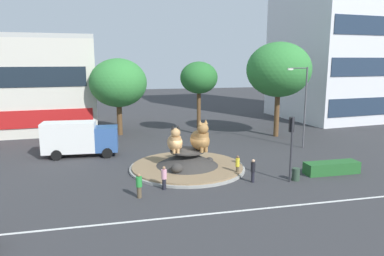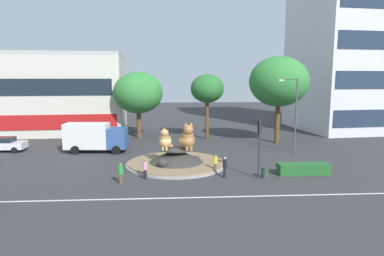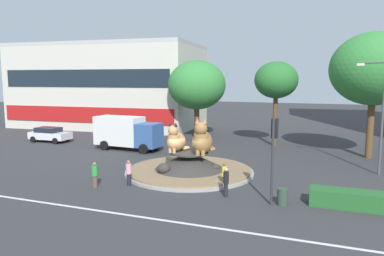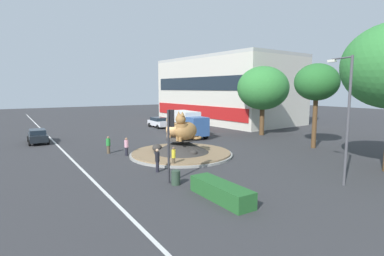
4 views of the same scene
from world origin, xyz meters
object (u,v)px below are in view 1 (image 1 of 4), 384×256
(pedestrian_yellow_shirt, at_px, (238,165))
(office_tower, at_px, (343,12))
(pedestrian_pink_shirt, at_px, (164,177))
(litter_bin, at_px, (296,174))
(cat_statue_tabby, at_px, (200,139))
(delivery_box_truck, at_px, (79,138))
(pedestrian_green_shirt, at_px, (139,185))
(traffic_light_mast, at_px, (291,137))
(second_tree_near_tower, at_px, (279,70))
(third_tree_left, at_px, (118,83))
(pedestrian_black_shirt, at_px, (253,170))
(broadleaf_tree_behind_island, at_px, (199,78))
(streetlight_arm, at_px, (303,102))
(cat_statue_calico, at_px, (175,142))

(pedestrian_yellow_shirt, bearing_deg, office_tower, 165.67)
(office_tower, xyz_separation_m, pedestrian_pink_shirt, (-30.05, -24.75, -14.46))
(pedestrian_pink_shirt, distance_m, litter_bin, 9.51)
(cat_statue_tabby, distance_m, delivery_box_truck, 11.43)
(pedestrian_green_shirt, height_order, delivery_box_truck, delivery_box_truck)
(traffic_light_mast, distance_m, second_tree_near_tower, 16.19)
(pedestrian_pink_shirt, distance_m, delivery_box_truck, 11.84)
(third_tree_left, height_order, pedestrian_black_shirt, third_tree_left)
(second_tree_near_tower, distance_m, pedestrian_green_shirt, 23.52)
(cat_statue_tabby, height_order, litter_bin, cat_statue_tabby)
(second_tree_near_tower, bearing_deg, broadleaf_tree_behind_island, 159.75)
(pedestrian_yellow_shirt, bearing_deg, broadleaf_tree_behind_island, -151.51)
(pedestrian_green_shirt, bearing_deg, office_tower, -39.61)
(pedestrian_green_shirt, bearing_deg, third_tree_left, 12.61)
(office_tower, height_order, delivery_box_truck, office_tower)
(pedestrian_black_shirt, bearing_deg, broadleaf_tree_behind_island, -56.91)
(second_tree_near_tower, height_order, litter_bin, second_tree_near_tower)
(streetlight_arm, bearing_deg, cat_statue_calico, 33.15)
(traffic_light_mast, relative_size, pedestrian_pink_shirt, 2.88)
(pedestrian_green_shirt, xyz_separation_m, delivery_box_truck, (-4.32, 11.23, 0.86))
(broadleaf_tree_behind_island, relative_size, second_tree_near_tower, 0.80)
(litter_bin, bearing_deg, pedestrian_yellow_shirt, 152.85)
(pedestrian_pink_shirt, relative_size, pedestrian_green_shirt, 1.02)
(cat_statue_calico, distance_m, broadleaf_tree_behind_island, 14.66)
(pedestrian_pink_shirt, bearing_deg, traffic_light_mast, 53.84)
(traffic_light_mast, height_order, delivery_box_truck, traffic_light_mast)
(cat_statue_tabby, distance_m, streetlight_arm, 12.45)
(pedestrian_black_shirt, bearing_deg, office_tower, -99.31)
(cat_statue_calico, bearing_deg, delivery_box_truck, -125.75)
(cat_statue_calico, bearing_deg, traffic_light_mast, 62.30)
(cat_statue_calico, distance_m, pedestrian_pink_shirt, 4.56)
(traffic_light_mast, relative_size, office_tower, 0.15)
(cat_statue_calico, xyz_separation_m, pedestrian_yellow_shirt, (4.26, -2.45, -1.47))
(pedestrian_black_shirt, height_order, litter_bin, pedestrian_black_shirt)
(third_tree_left, bearing_deg, traffic_light_mast, -59.95)
(cat_statue_calico, bearing_deg, office_tower, 129.00)
(cat_statue_tabby, bearing_deg, pedestrian_green_shirt, -55.91)
(streetlight_arm, distance_m, litter_bin, 11.09)
(pedestrian_pink_shirt, bearing_deg, streetlight_arm, 85.80)
(cat_statue_tabby, relative_size, broadleaf_tree_behind_island, 0.32)
(streetlight_arm, height_order, delivery_box_truck, streetlight_arm)
(office_tower, xyz_separation_m, pedestrian_yellow_shirt, (-24.29, -23.16, -14.47))
(traffic_light_mast, distance_m, broadleaf_tree_behind_island, 17.91)
(streetlight_arm, bearing_deg, office_tower, -117.85)
(pedestrian_green_shirt, bearing_deg, traffic_light_mast, -74.93)
(cat_statue_calico, xyz_separation_m, office_tower, (28.54, 20.71, 13.00))
(cat_statue_tabby, height_order, office_tower, office_tower)
(traffic_light_mast, height_order, pedestrian_green_shirt, traffic_light_mast)
(cat_statue_calico, xyz_separation_m, litter_bin, (7.99, -4.36, -1.86))
(third_tree_left, relative_size, streetlight_arm, 1.11)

